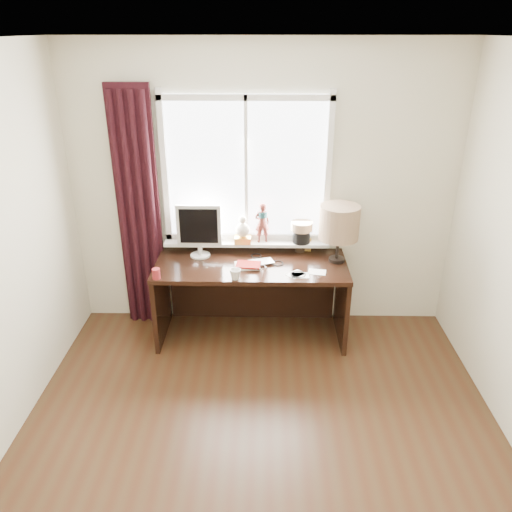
{
  "coord_description": "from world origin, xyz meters",
  "views": [
    {
      "loc": [
        0.02,
        -2.35,
        2.66
      ],
      "look_at": [
        -0.05,
        1.25,
        1.0
      ],
      "focal_mm": 35.0,
      "sensor_mm": 36.0,
      "label": 1
    }
  ],
  "objects_px": {
    "mug": "(235,274)",
    "table_lamp": "(339,223)",
    "laptop": "(256,263)",
    "monitor": "(199,228)",
    "desk": "(252,283)",
    "red_cup": "(156,274)"
  },
  "relations": [
    {
      "from": "mug",
      "to": "desk",
      "type": "xyz_separation_m",
      "value": [
        0.12,
        0.4,
        -0.29
      ]
    },
    {
      "from": "red_cup",
      "to": "mug",
      "type": "bearing_deg",
      "value": 0.09
    },
    {
      "from": "desk",
      "to": "table_lamp",
      "type": "xyz_separation_m",
      "value": [
        0.76,
        -0.03,
        0.61
      ]
    },
    {
      "from": "monitor",
      "to": "table_lamp",
      "type": "relative_size",
      "value": 0.94
    },
    {
      "from": "red_cup",
      "to": "table_lamp",
      "type": "distance_m",
      "value": 1.62
    },
    {
      "from": "red_cup",
      "to": "desk",
      "type": "relative_size",
      "value": 0.05
    },
    {
      "from": "desk",
      "to": "table_lamp",
      "type": "distance_m",
      "value": 0.98
    },
    {
      "from": "table_lamp",
      "to": "desk",
      "type": "bearing_deg",
      "value": 178.04
    },
    {
      "from": "laptop",
      "to": "table_lamp",
      "type": "relative_size",
      "value": 0.6
    },
    {
      "from": "mug",
      "to": "desk",
      "type": "distance_m",
      "value": 0.51
    },
    {
      "from": "table_lamp",
      "to": "mug",
      "type": "bearing_deg",
      "value": -157.37
    },
    {
      "from": "mug",
      "to": "monitor",
      "type": "bearing_deg",
      "value": 127.39
    },
    {
      "from": "monitor",
      "to": "table_lamp",
      "type": "bearing_deg",
      "value": -3.93
    },
    {
      "from": "red_cup",
      "to": "laptop",
      "type": "bearing_deg",
      "value": 19.15
    },
    {
      "from": "mug",
      "to": "table_lamp",
      "type": "relative_size",
      "value": 0.18
    },
    {
      "from": "monitor",
      "to": "laptop",
      "type": "bearing_deg",
      "value": -17.99
    },
    {
      "from": "monitor",
      "to": "table_lamp",
      "type": "height_order",
      "value": "table_lamp"
    },
    {
      "from": "laptop",
      "to": "red_cup",
      "type": "distance_m",
      "value": 0.88
    },
    {
      "from": "red_cup",
      "to": "monitor",
      "type": "xyz_separation_m",
      "value": [
        0.31,
        0.46,
        0.23
      ]
    },
    {
      "from": "mug",
      "to": "desk",
      "type": "bearing_deg",
      "value": 72.73
    },
    {
      "from": "laptop",
      "to": "monitor",
      "type": "distance_m",
      "value": 0.61
    },
    {
      "from": "mug",
      "to": "table_lamp",
      "type": "distance_m",
      "value": 1.01
    }
  ]
}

